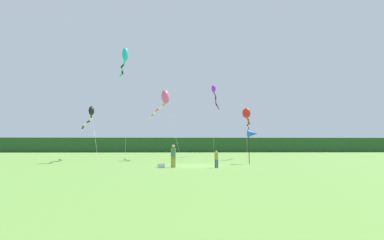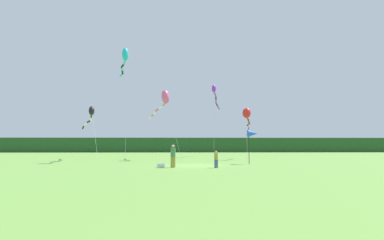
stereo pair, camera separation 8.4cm
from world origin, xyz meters
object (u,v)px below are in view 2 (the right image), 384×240
(person_adult, at_px, (173,155))
(cooler_box, at_px, (161,166))
(person_child, at_px, (216,158))
(kite_cyan, at_px, (125,57))
(banner_flag_pole, at_px, (252,134))
(kite_black, at_px, (91,114))
(kite_rainbow, at_px, (164,99))
(kite_red, at_px, (247,114))
(kite_purple, at_px, (215,92))

(person_adult, xyz_separation_m, cooler_box, (-0.90, -0.18, -0.80))
(person_child, height_order, kite_cyan, kite_cyan)
(banner_flag_pole, bearing_deg, cooler_box, -152.73)
(person_child, height_order, kite_black, kite_black)
(kite_cyan, distance_m, kite_black, 7.72)
(person_child, distance_m, kite_rainbow, 14.65)
(kite_cyan, distance_m, kite_rainbow, 6.53)
(kite_red, bearing_deg, kite_rainbow, -177.79)
(banner_flag_pole, height_order, kite_black, kite_black)
(kite_rainbow, bearing_deg, kite_black, -175.38)
(kite_purple, bearing_deg, person_child, -95.89)
(cooler_box, relative_size, kite_cyan, 0.05)
(person_child, relative_size, cooler_box, 2.31)
(person_adult, xyz_separation_m, banner_flag_pole, (7.04, 3.91, 1.74))
(cooler_box, height_order, kite_rainbow, kite_rainbow)
(cooler_box, height_order, kite_cyan, kite_cyan)
(banner_flag_pole, height_order, kite_red, kite_red)
(person_adult, xyz_separation_m, kite_red, (8.39, 12.21, 4.40))
(kite_purple, xyz_separation_m, kite_black, (-15.26, -8.80, -4.21))
(kite_purple, bearing_deg, kite_rainbow, -130.16)
(cooler_box, xyz_separation_m, kite_red, (9.29, 12.40, 5.20))
(kite_cyan, xyz_separation_m, kite_rainbow, (4.12, 3.09, -4.01))
(person_child, bearing_deg, kite_rainbow, 111.17)
(cooler_box, bearing_deg, kite_black, 128.49)
(cooler_box, distance_m, kite_purple, 23.04)
(person_child, height_order, kite_red, kite_red)
(kite_rainbow, bearing_deg, kite_purple, 49.84)
(person_adult, relative_size, cooler_box, 3.12)
(kite_cyan, bearing_deg, kite_black, 150.61)
(kite_black, bearing_deg, kite_purple, 29.97)
(kite_rainbow, bearing_deg, kite_red, 2.21)
(person_child, bearing_deg, person_adult, 172.48)
(kite_red, xyz_separation_m, kite_cyan, (-14.02, -3.48, 5.83))
(person_child, distance_m, cooler_box, 4.18)
(cooler_box, bearing_deg, kite_purple, 72.77)
(person_child, xyz_separation_m, kite_cyan, (-8.87, 9.17, 10.48))
(kite_red, bearing_deg, person_adult, -124.48)
(person_child, distance_m, kite_red, 14.42)
(person_adult, relative_size, kite_black, 0.18)
(kite_purple, height_order, kite_rainbow, kite_purple)
(kite_red, relative_size, kite_purple, 0.59)
(kite_purple, bearing_deg, cooler_box, -107.23)
(person_child, height_order, cooler_box, person_child)
(banner_flag_pole, bearing_deg, kite_black, 156.86)
(cooler_box, bearing_deg, kite_red, 53.16)
(person_adult, bearing_deg, kite_red, 55.52)
(cooler_box, bearing_deg, kite_cyan, 117.91)
(person_child, relative_size, banner_flag_pole, 0.38)
(person_child, bearing_deg, kite_red, 67.85)
(kite_black, bearing_deg, kite_red, 3.32)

